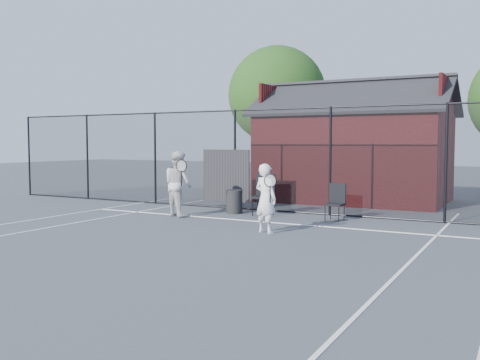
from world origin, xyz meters
The scene contains 10 objects.
ground centered at (0.00, 0.00, 0.00)m, with size 80.00×80.00×0.00m, color #42474B.
court_lines centered at (0.00, -1.32, 0.01)m, with size 11.02×18.00×0.01m.
fence centered at (-0.30, 5.00, 1.45)m, with size 22.04×3.00×3.00m.
clubhouse centered at (0.50, 9.00, 1.61)m, with size 6.50×4.36×4.19m.
tree_left centered at (-4.50, 13.50, 4.19)m, with size 4.48×4.48×6.44m.
player_front centered at (0.69, 1.56, 0.78)m, with size 0.73×0.59×1.55m.
player_back centered at (-2.61, 2.90, 0.89)m, with size 1.06×0.95×1.78m.
chair_left centered at (-0.61, 4.10, 0.56)m, with size 0.54×0.56×1.13m, color black.
chair_right centered at (1.44, 4.10, 0.47)m, with size 0.45×0.47×0.93m, color black.
waste_bin centered at (-1.53, 4.11, 0.33)m, with size 0.46×0.46×0.67m, color black.
Camera 1 is at (5.82, -9.09, 2.01)m, focal length 40.00 mm.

